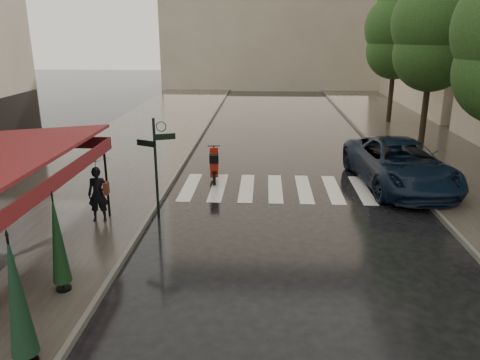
# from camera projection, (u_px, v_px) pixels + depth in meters

# --- Properties ---
(ground) EXTENTS (120.00, 120.00, 0.00)m
(ground) POSITION_uv_depth(u_px,v_px,m) (180.00, 264.00, 11.54)
(ground) COLOR black
(ground) RESTS_ON ground
(sidewalk_near) EXTENTS (6.00, 60.00, 0.12)m
(sidewalk_near) POSITION_uv_depth(u_px,v_px,m) (133.00, 146.00, 23.17)
(sidewalk_near) COLOR #38332D
(sidewalk_near) RESTS_ON ground
(sidewalk_far) EXTENTS (5.50, 60.00, 0.12)m
(sidewalk_far) POSITION_uv_depth(u_px,v_px,m) (436.00, 150.00, 22.41)
(sidewalk_far) COLOR #38332D
(sidewalk_far) RESTS_ON ground
(curb_near) EXTENTS (0.12, 60.00, 0.16)m
(curb_near) POSITION_uv_depth(u_px,v_px,m) (194.00, 147.00, 23.01)
(curb_near) COLOR #595651
(curb_near) RESTS_ON ground
(curb_far) EXTENTS (0.12, 60.00, 0.16)m
(curb_far) POSITION_uv_depth(u_px,v_px,m) (377.00, 149.00, 22.55)
(curb_far) COLOR #595651
(curb_far) RESTS_ON ground
(crosswalk) EXTENTS (7.85, 3.20, 0.01)m
(crosswalk) POSITION_uv_depth(u_px,v_px,m) (290.00, 188.00, 17.09)
(crosswalk) COLOR silver
(crosswalk) RESTS_ON ground
(signpost) EXTENTS (1.17, 0.29, 3.10)m
(signpost) POSITION_uv_depth(u_px,v_px,m) (156.00, 160.00, 13.90)
(signpost) COLOR black
(signpost) RESTS_ON ground
(tree_mid) EXTENTS (3.80, 3.80, 8.34)m
(tree_mid) POSITION_uv_depth(u_px,v_px,m) (434.00, 29.00, 20.77)
(tree_mid) COLOR black
(tree_mid) RESTS_ON sidewalk_far
(tree_far) EXTENTS (3.80, 3.80, 8.16)m
(tree_far) POSITION_uv_depth(u_px,v_px,m) (397.00, 32.00, 27.46)
(tree_far) COLOR black
(tree_far) RESTS_ON sidewalk_far
(pedestrian_with_umbrella) EXTENTS (1.07, 1.08, 2.44)m
(pedestrian_with_umbrella) POSITION_uv_depth(u_px,v_px,m) (96.00, 168.00, 13.44)
(pedestrian_with_umbrella) COLOR black
(pedestrian_with_umbrella) RESTS_ON sidewalk_near
(scooter) EXTENTS (0.57, 1.84, 1.21)m
(scooter) POSITION_uv_depth(u_px,v_px,m) (214.00, 166.00, 17.91)
(scooter) COLOR black
(scooter) RESTS_ON ground
(parked_car) EXTENTS (3.47, 6.37, 1.69)m
(parked_car) POSITION_uv_depth(u_px,v_px,m) (400.00, 164.00, 17.16)
(parked_car) COLOR black
(parked_car) RESTS_ON ground
(parasol_front) EXTENTS (0.40, 0.40, 2.23)m
(parasol_front) POSITION_uv_depth(u_px,v_px,m) (58.00, 239.00, 9.83)
(parasol_front) COLOR black
(parasol_front) RESTS_ON sidewalk_near
(parasol_back) EXTENTS (0.45, 0.45, 2.43)m
(parasol_back) POSITION_uv_depth(u_px,v_px,m) (17.00, 296.00, 7.53)
(parasol_back) COLOR black
(parasol_back) RESTS_ON sidewalk_near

